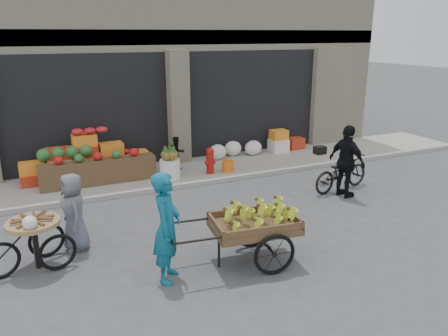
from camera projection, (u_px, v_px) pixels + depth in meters
name	position (u px, v px, depth m)	size (l,w,h in m)	color
ground	(265.00, 232.00, 8.50)	(80.00, 80.00, 0.00)	#424244
sidewalk	(191.00, 171.00, 12.04)	(18.00, 2.20, 0.12)	gray
building	(147.00, 44.00, 14.48)	(14.00, 6.45, 7.00)	beige
fruit_display	(95.00, 158.00, 11.11)	(3.10, 1.12, 1.24)	#AF2F18
pineapple_bin	(170.00, 169.00, 11.22)	(0.52, 0.52, 0.50)	silver
fire_hydrant	(210.00, 159.00, 11.57)	(0.22, 0.22, 0.71)	#A5140F
orange_bucket	(228.00, 166.00, 11.80)	(0.32, 0.32, 0.30)	orange
right_bay_goods	(263.00, 145.00, 13.50)	(3.35, 0.60, 0.70)	silver
seated_person	(177.00, 153.00, 11.83)	(0.45, 0.35, 0.93)	black
banana_cart	(251.00, 222.00, 7.18)	(2.47, 1.24, 0.99)	brown
vendor_woman	(167.00, 227.00, 6.63)	(0.64, 0.42, 1.76)	#0F5C7A
tricycle_cart	(34.00, 236.00, 7.04)	(1.46, 1.02, 0.95)	#9E7F51
vendor_grey	(74.00, 212.00, 7.65)	(0.69, 0.45, 1.41)	slate
bicycle	(341.00, 172.00, 10.66)	(0.60, 1.72, 0.90)	black
cyclist	(347.00, 162.00, 10.12)	(1.00, 0.42, 1.71)	black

